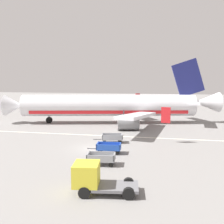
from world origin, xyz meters
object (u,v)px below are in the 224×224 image
at_px(airplane, 115,106).
at_px(baggage_cart_third_in_row, 112,138).
at_px(service_truck_beside_carts, 94,178).
at_px(baggage_cart_second_in_row, 109,148).
at_px(baggage_cart_nearest, 101,158).

bearing_deg(airplane, baggage_cart_third_in_row, -80.27).
relative_size(airplane, service_truck_beside_carts, 8.13).
relative_size(baggage_cart_third_in_row, service_truck_beside_carts, 0.79).
height_order(baggage_cart_second_in_row, baggage_cart_third_in_row, same).
height_order(airplane, service_truck_beside_carts, airplane).
xyz_separation_m(baggage_cart_second_in_row, baggage_cart_third_in_row, (-0.59, 4.59, 0.00)).
distance_m(baggage_cart_second_in_row, baggage_cart_third_in_row, 4.63).
relative_size(baggage_cart_nearest, baggage_cart_third_in_row, 0.99).
relative_size(airplane, baggage_cart_nearest, 10.37).
height_order(baggage_cart_nearest, service_truck_beside_carts, service_truck_beside_carts).
distance_m(airplane, baggage_cart_nearest, 23.15).
height_order(baggage_cart_second_in_row, service_truck_beside_carts, service_truck_beside_carts).
distance_m(baggage_cart_nearest, service_truck_beside_carts, 5.99).
bearing_deg(baggage_cart_nearest, service_truck_beside_carts, -80.95).
relative_size(airplane, baggage_cart_second_in_row, 10.40).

